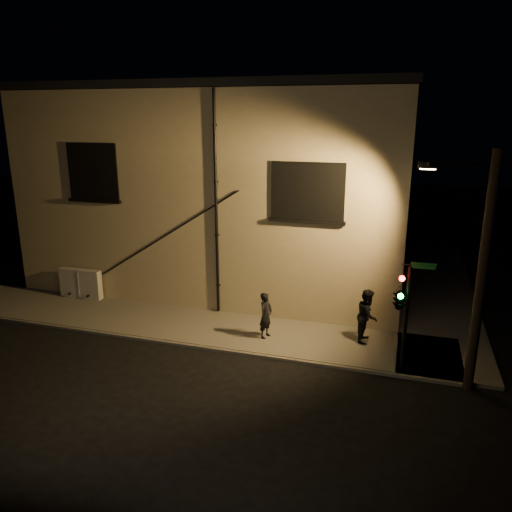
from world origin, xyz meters
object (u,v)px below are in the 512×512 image
(utility_cabinet, at_px, (81,283))
(traffic_signal, at_px, (400,298))
(pedestrian_b, at_px, (367,316))
(streetlamp_pole, at_px, (478,267))
(pedestrian_a, at_px, (266,315))

(utility_cabinet, bearing_deg, traffic_signal, -10.67)
(pedestrian_b, relative_size, streetlamp_pole, 0.27)
(pedestrian_a, height_order, pedestrian_b, pedestrian_b)
(pedestrian_a, bearing_deg, utility_cabinet, 96.33)
(pedestrian_a, xyz_separation_m, streetlamp_pole, (6.30, -1.27, 2.69))
(streetlamp_pole, bearing_deg, utility_cabinet, 169.51)
(utility_cabinet, height_order, pedestrian_b, pedestrian_b)
(traffic_signal, bearing_deg, streetlamp_pole, -9.34)
(utility_cabinet, distance_m, traffic_signal, 13.19)
(pedestrian_b, height_order, traffic_signal, traffic_signal)
(utility_cabinet, height_order, traffic_signal, traffic_signal)
(utility_cabinet, relative_size, traffic_signal, 0.56)
(pedestrian_b, distance_m, traffic_signal, 2.38)
(streetlamp_pole, bearing_deg, traffic_signal, 170.66)
(pedestrian_b, relative_size, traffic_signal, 0.55)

